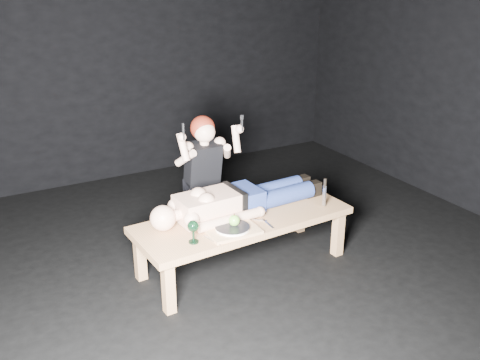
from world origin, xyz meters
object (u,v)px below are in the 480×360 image
at_px(goblet, 193,232).
at_px(carving_knife, 324,193).
at_px(table, 243,242).
at_px(lying_man, 241,196).
at_px(kneeling_woman, 200,175).
at_px(serving_tray, 232,230).

height_order(goblet, carving_knife, carving_knife).
distance_m(table, carving_knife, 0.78).
xyz_separation_m(lying_man, carving_knife, (0.64, -0.27, -0.00)).
bearing_deg(kneeling_woman, carving_knife, -45.94).
xyz_separation_m(table, serving_tray, (-0.20, -0.19, 0.24)).
xyz_separation_m(kneeling_woman, goblet, (-0.47, -0.88, -0.06)).
relative_size(serving_tray, carving_knife, 1.55).
xyz_separation_m(table, goblet, (-0.52, -0.20, 0.31)).
distance_m(lying_man, carving_knife, 0.70).
bearing_deg(goblet, lying_man, 29.41).
relative_size(lying_man, kneeling_woman, 1.42).
bearing_deg(table, lying_man, 66.38).
height_order(lying_man, carving_knife, lying_man).
height_order(table, serving_tray, serving_tray).
height_order(lying_man, goblet, lying_man).
height_order(kneeling_woman, serving_tray, kneeling_woman).
bearing_deg(carving_knife, goblet, 179.22).
height_order(table, kneeling_woman, kneeling_woman).
xyz_separation_m(kneeling_woman, carving_knife, (0.74, -0.83, -0.02)).
height_order(kneeling_woman, carving_knife, kneeling_woman).
relative_size(kneeling_woman, carving_knife, 4.72).
distance_m(table, goblet, 0.64).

